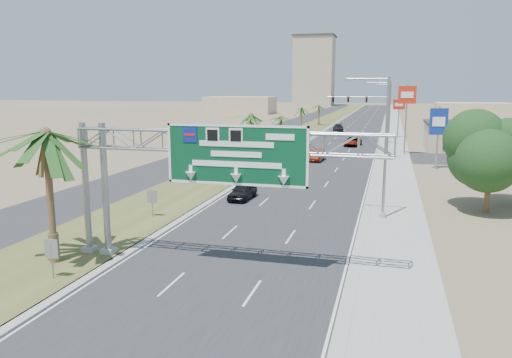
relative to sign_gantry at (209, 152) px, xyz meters
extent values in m
cube|color=#28282B|center=(1.06, 100.07, -6.05)|extent=(12.00, 300.00, 0.02)
cube|color=#9E9B93|center=(9.56, 100.07, -6.01)|extent=(4.00, 300.00, 0.10)
cube|color=#475324|center=(-8.94, 100.07, -6.00)|extent=(7.00, 300.00, 0.12)
cube|color=#28282B|center=(-15.94, 100.07, -6.05)|extent=(8.00, 300.00, 0.02)
cylinder|color=gray|center=(-6.14, 0.07, -2.36)|extent=(0.36, 0.36, 7.40)
cylinder|color=gray|center=(-7.34, 0.07, -2.36)|extent=(0.36, 0.36, 7.40)
cube|color=#9E9B93|center=(-6.14, 0.07, -5.86)|extent=(0.70, 0.70, 0.40)
cube|color=#9E9B93|center=(-7.34, 0.07, -5.86)|extent=(0.70, 0.70, 0.40)
cube|color=#074123|center=(1.56, -0.41, -0.06)|extent=(7.20, 0.12, 3.00)
cube|color=navy|center=(-0.84, -0.49, 0.89)|extent=(0.75, 0.03, 0.75)
cone|color=white|center=(1.56, -0.49, -1.21)|extent=(0.56, 0.56, 0.45)
cylinder|color=brown|center=(-8.14, -1.93, -2.56)|extent=(0.36, 0.36, 7.00)
cylinder|color=brown|center=(-8.14, -1.93, -5.22)|extent=(0.54, 0.54, 1.68)
cylinder|color=brown|center=(-8.44, 22.07, -3.56)|extent=(0.36, 0.36, 5.00)
cylinder|color=brown|center=(-8.44, 22.07, -5.46)|extent=(0.54, 0.54, 1.20)
cylinder|color=brown|center=(-8.44, 38.07, -3.16)|extent=(0.36, 0.36, 5.80)
cylinder|color=brown|center=(-8.44, 38.07, -5.36)|extent=(0.54, 0.54, 1.39)
cylinder|color=brown|center=(-8.44, 56.07, -3.81)|extent=(0.36, 0.36, 4.50)
cylinder|color=brown|center=(-8.44, 56.07, -5.52)|extent=(0.54, 0.54, 1.08)
cylinder|color=brown|center=(-8.44, 75.07, -3.46)|extent=(0.36, 0.36, 5.20)
cylinder|color=brown|center=(-8.44, 75.07, -5.43)|extent=(0.54, 0.54, 1.25)
cylinder|color=brown|center=(-8.44, 100.07, -3.66)|extent=(0.36, 0.36, 4.80)
cylinder|color=brown|center=(-8.44, 100.07, -5.48)|extent=(0.54, 0.54, 1.15)
cylinder|color=gray|center=(8.56, 12.07, -1.06)|extent=(0.20, 0.20, 10.00)
cylinder|color=gray|center=(7.16, 12.07, 3.79)|extent=(2.80, 0.12, 0.12)
cube|color=slate|center=(5.76, 12.07, 3.69)|extent=(0.50, 0.22, 0.18)
cylinder|color=#9E9B93|center=(8.56, 12.07, -5.81)|extent=(0.44, 0.44, 0.50)
cylinder|color=gray|center=(8.56, 42.07, -1.06)|extent=(0.20, 0.20, 10.00)
cylinder|color=gray|center=(7.16, 42.07, 3.79)|extent=(2.80, 0.12, 0.12)
cube|color=slate|center=(5.76, 42.07, 3.69)|extent=(0.50, 0.22, 0.18)
cylinder|color=#9E9B93|center=(8.56, 42.07, -5.81)|extent=(0.44, 0.44, 0.50)
cylinder|color=gray|center=(8.56, 78.07, -1.06)|extent=(0.20, 0.20, 10.00)
cylinder|color=gray|center=(7.16, 78.07, 3.79)|extent=(2.80, 0.12, 0.12)
cube|color=slate|center=(5.76, 78.07, 3.69)|extent=(0.50, 0.22, 0.18)
cylinder|color=#9E9B93|center=(8.56, 78.07, -5.81)|extent=(0.44, 0.44, 0.50)
cylinder|color=gray|center=(8.26, 62.07, -2.06)|extent=(0.28, 0.28, 8.00)
cylinder|color=gray|center=(3.26, 62.07, 1.64)|extent=(10.00, 0.18, 0.18)
cube|color=black|center=(4.76, 61.87, 1.24)|extent=(0.32, 0.18, 0.95)
cube|color=black|center=(1.76, 61.87, 1.24)|extent=(0.32, 0.18, 0.95)
cube|color=black|center=(-0.74, 61.87, 1.24)|extent=(0.32, 0.18, 0.95)
sphere|color=red|center=(4.76, 61.75, 1.54)|extent=(0.22, 0.22, 0.22)
imported|color=black|center=(8.26, 62.07, 0.94)|extent=(0.16, 0.16, 0.60)
cylinder|color=#9E9B93|center=(8.26, 62.07, -5.76)|extent=(0.56, 0.56, 0.60)
cube|color=tan|center=(23.06, 56.07, -4.06)|extent=(18.00, 10.00, 4.00)
cylinder|color=brown|center=(16.06, 16.07, -4.11)|extent=(0.44, 0.44, 3.90)
sphere|color=black|center=(16.06, 16.07, -1.51)|extent=(4.50, 4.50, 4.50)
cylinder|color=gray|center=(-6.74, -3.93, -5.16)|extent=(0.08, 0.08, 1.80)
cube|color=slate|center=(-6.74, -3.93, -4.46)|extent=(0.75, 0.06, 0.95)
cylinder|color=gray|center=(-7.44, 8.07, -5.16)|extent=(0.08, 0.08, 1.80)
cube|color=slate|center=(-7.44, 8.07, -4.46)|extent=(0.75, 0.06, 0.95)
cube|color=tan|center=(-30.94, 240.07, 11.44)|extent=(20.00, 16.00, 35.00)
cube|color=tan|center=(-43.94, 150.07, -3.06)|extent=(24.00, 14.00, 6.00)
cube|color=tan|center=(31.06, 130.07, -3.56)|extent=(20.00, 12.00, 5.00)
imported|color=black|center=(-2.93, 15.60, -5.38)|extent=(1.82, 4.08, 1.36)
imported|color=maroon|center=(-0.16, 39.57, -5.31)|extent=(1.70, 4.60, 1.50)
imported|color=gray|center=(3.06, 57.34, -5.35)|extent=(2.77, 5.29, 1.42)
imported|color=black|center=(-1.85, 82.67, -5.26)|extent=(2.84, 5.69, 1.59)
cylinder|color=gray|center=(10.81, 48.24, -1.22)|extent=(0.20, 0.20, 9.68)
cube|color=red|center=(10.81, 48.24, 2.22)|extent=(2.41, 0.80, 2.40)
cube|color=white|center=(10.81, 48.06, 2.22)|extent=(1.65, 0.39, 0.84)
cylinder|color=gray|center=(14.06, 36.51, -2.47)|extent=(0.20, 0.20, 7.17)
cube|color=navy|center=(14.06, 36.51, -0.59)|extent=(2.02, 0.72, 3.00)
cube|color=white|center=(14.06, 36.33, -0.59)|extent=(1.38, 0.34, 1.05)
cylinder|color=gray|center=(10.15, 72.85, -2.42)|extent=(0.20, 0.20, 7.27)
cube|color=red|center=(10.15, 72.85, 0.12)|extent=(2.15, 1.12, 1.80)
cube|color=white|center=(10.15, 72.67, 0.12)|extent=(1.44, 0.62, 0.63)
camera|label=1|loc=(8.81, -23.61, 3.21)|focal=35.00mm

